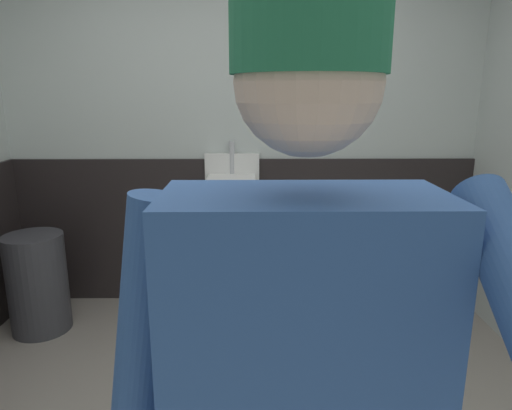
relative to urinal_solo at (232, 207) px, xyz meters
name	(u,v)px	position (x,y,z in m)	size (l,w,h in m)	color
wall_back	(243,131)	(0.08, 0.22, 0.53)	(4.04, 0.12, 2.61)	silver
wainscot_band_back	(243,230)	(0.08, 0.14, -0.22)	(3.44, 0.03, 1.11)	black
urinal_solo	(232,207)	(0.00, 0.00, 0.00)	(0.40, 0.34, 1.24)	white
person	(300,401)	(0.23, -2.47, 0.25)	(0.70, 0.60, 1.71)	#2D3342
trash_bin	(38,283)	(-1.30, -0.34, -0.44)	(0.38, 0.38, 0.68)	#38383D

